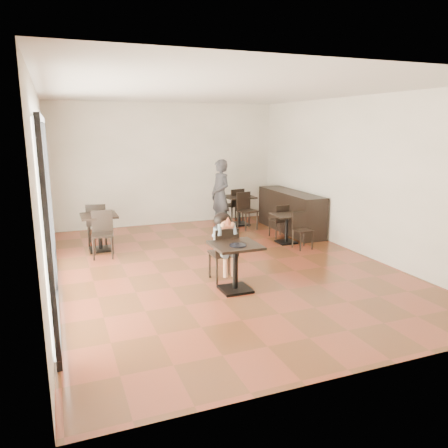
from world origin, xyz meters
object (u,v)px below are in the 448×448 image
cafe_table_back (239,210)px  chair_back_a (234,205)px  adult_patron (220,195)px  chair_back_b (248,211)px  child (223,247)px  chair_mid_a (278,221)px  cafe_table_left (100,233)px  chair_left_a (97,224)px  chair_left_b (103,235)px  chair_mid_b (303,231)px  cafe_table_mid (286,229)px  child_chair (223,254)px  child_table (235,267)px

cafe_table_back → chair_back_a: (0.00, 0.37, 0.08)m
adult_patron → chair_back_b: 0.82m
child → chair_mid_a: 3.27m
cafe_table_left → chair_back_a: (3.74, 1.58, 0.08)m
cafe_table_left → cafe_table_back: (3.74, 1.21, 0.00)m
cafe_table_back → chair_back_b: 0.56m
child → adult_patron: adult_patron is taller
cafe_table_back → chair_left_a: chair_left_a is taller
cafe_table_back → chair_left_b: 4.13m
chair_mid_b → chair_left_a: (-4.09, 2.01, 0.07)m
cafe_table_mid → chair_left_b: bearing=174.9°
adult_patron → cafe_table_mid: 2.10m
chair_mid_a → chair_back_a: size_ratio=0.85×
adult_patron → chair_mid_b: (1.00, -2.36, -0.50)m
cafe_table_back → chair_left_a: 3.80m
child → chair_mid_a: child is taller
cafe_table_back → chair_mid_b: (0.35, -2.66, 0.01)m
adult_patron → chair_left_b: (-3.09, -1.46, -0.43)m
chair_left_b → child: bearing=-41.4°
child → cafe_table_back: bearing=63.1°
child_chair → cafe_table_mid: 2.83m
child_chair → chair_back_b: size_ratio=1.00×
chair_left_b → chair_left_a: bearing=98.4°
cafe_table_left → chair_left_a: chair_left_a is taller
child → chair_mid_b: bearing=27.4°
chair_mid_a → child_chair: bearing=41.2°
cafe_table_back → chair_mid_b: 2.68m
cafe_table_mid → chair_back_a: size_ratio=0.70×
chair_mid_a → chair_left_a: (-4.09, 0.91, 0.07)m
chair_left_b → chair_mid_b: bearing=-4.0°
cafe_table_left → chair_back_b: 3.80m
chair_mid_b → chair_back_b: chair_back_b is taller
child_chair → chair_back_b: chair_back_b is taller
child_table → chair_back_a: (1.96, 4.78, 0.08)m
adult_patron → chair_left_a: 3.14m
child_table → chair_left_b: chair_left_b is taller
child → cafe_table_mid: child is taller
child → cafe_table_left: bearing=123.8°
child → cafe_table_left: child is taller
adult_patron → chair_mid_a: adult_patron is taller
child → chair_left_a: 3.67m
cafe_table_left → chair_back_b: chair_back_b is taller
cafe_table_mid → chair_left_a: chair_left_a is taller
chair_mid_b → adult_patron: bearing=109.4°
child_chair → chair_mid_a: child_chair is taller
cafe_table_mid → chair_mid_b: 0.56m
child_table → cafe_table_back: 4.83m
cafe_table_mid → chair_mid_a: chair_mid_a is taller
cafe_table_left → chair_left_b: size_ratio=0.83×
chair_mid_b → cafe_table_left: bearing=156.8°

